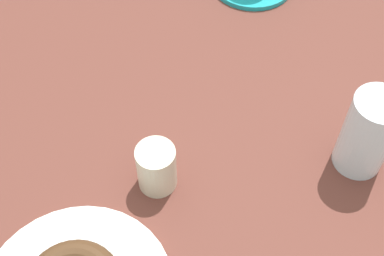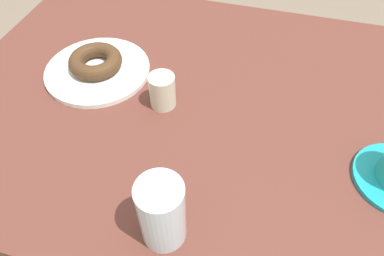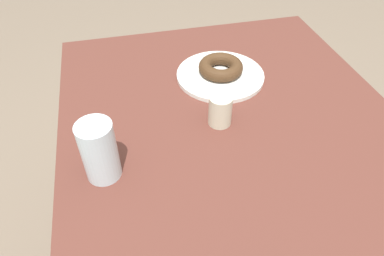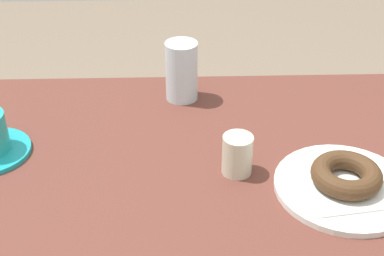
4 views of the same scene
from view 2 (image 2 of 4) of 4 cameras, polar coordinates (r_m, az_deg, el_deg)
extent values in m
cube|color=brown|center=(0.67, 3.60, 2.81)|extent=(1.01, 0.70, 0.05)
cylinder|color=maroon|center=(1.26, -13.29, 3.96)|extent=(0.06, 0.06, 0.73)
cylinder|color=maroon|center=(1.20, 26.48, -4.19)|extent=(0.06, 0.06, 0.73)
cylinder|color=white|center=(0.74, -15.12, 9.09)|extent=(0.21, 0.21, 0.01)
cube|color=white|center=(0.73, -15.22, 9.48)|extent=(0.15, 0.15, 0.00)
torus|color=#492F1B|center=(0.72, -15.49, 10.48)|extent=(0.10, 0.10, 0.03)
cylinder|color=silver|center=(0.46, -4.94, -13.65)|extent=(0.06, 0.06, 0.11)
cylinder|color=beige|center=(0.63, -4.86, 6.05)|extent=(0.05, 0.05, 0.06)
camera|label=1|loc=(0.59, -60.92, 41.63)|focal=49.10mm
camera|label=3|loc=(0.42, 78.65, 17.20)|focal=32.88mm
camera|label=4|loc=(1.10, 17.94, 50.77)|focal=50.53mm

